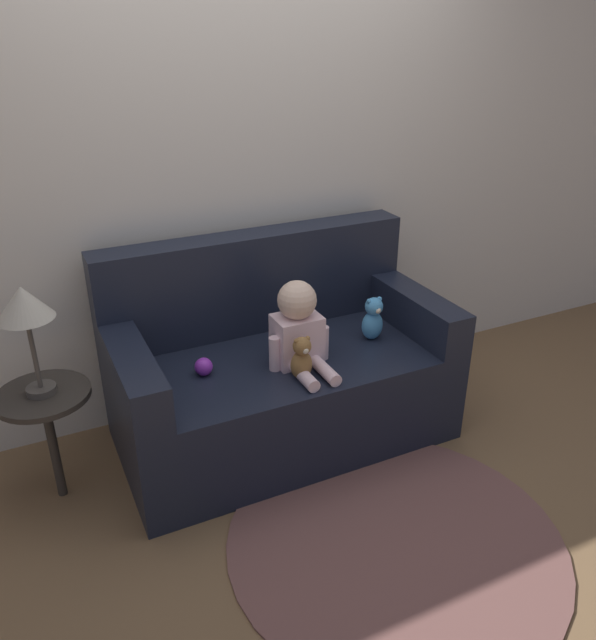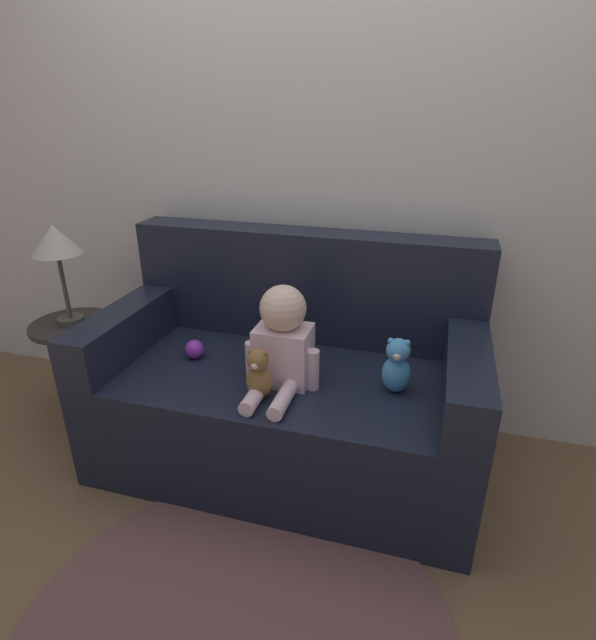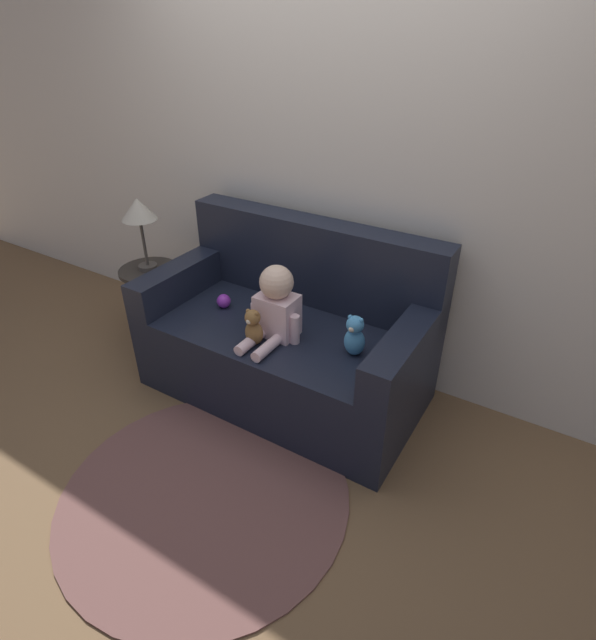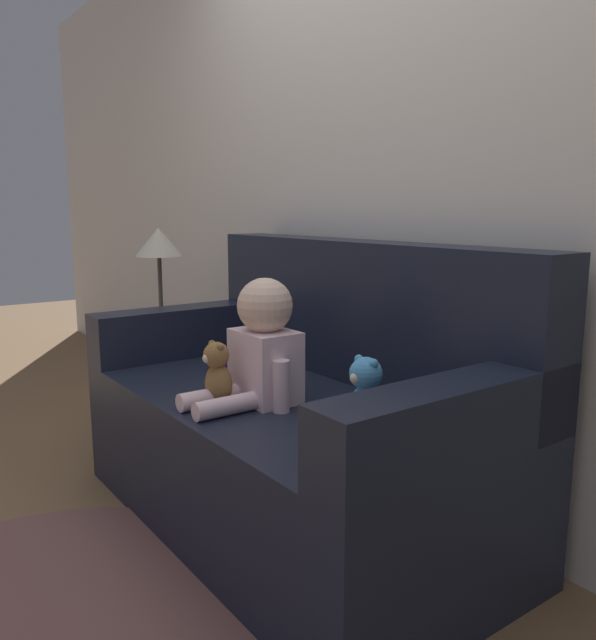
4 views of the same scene
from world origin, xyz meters
TOP-DOWN VIEW (x-y plane):
  - ground_plane at (0.00, 0.00)m, footprint 12.00×12.00m
  - wall_back at (0.00, 0.50)m, footprint 8.00×0.05m
  - couch at (0.00, 0.06)m, footprint 1.61×0.84m
  - person_baby at (0.03, -0.12)m, footprint 0.30×0.37m
  - teddy_bear_brown at (-0.02, -0.25)m, footprint 0.10×0.10m
  - plush_toy_side at (0.47, -0.06)m, footprint 0.11×0.10m
  - toy_ball at (-0.40, -0.03)m, footprint 0.08×0.08m
  - floor_rug at (0.10, -0.86)m, footprint 1.38×1.38m
  - side_table at (-1.08, 0.03)m, footprint 0.39×0.39m

SIDE VIEW (x-z plane):
  - ground_plane at x=0.00m, z-range 0.00..0.00m
  - floor_rug at x=0.10m, z-range 0.00..0.01m
  - couch at x=0.00m, z-range -0.15..0.84m
  - toy_ball at x=-0.40m, z-range 0.48..0.56m
  - teddy_bear_brown at x=-0.02m, z-range 0.47..0.68m
  - plush_toy_side at x=0.47m, z-range 0.47..0.70m
  - person_baby at x=0.03m, z-range 0.45..0.86m
  - side_table at x=-1.08m, z-range 0.24..1.24m
  - wall_back at x=0.00m, z-range 0.00..2.60m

